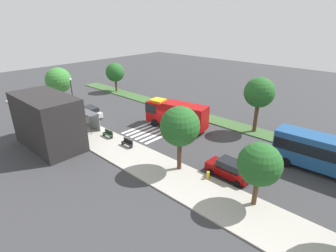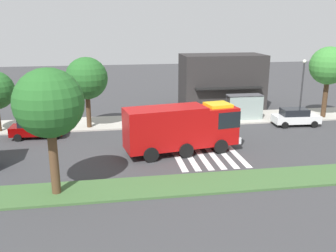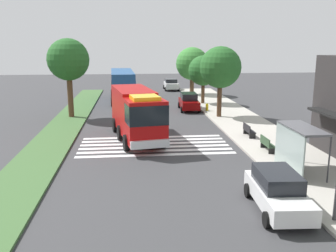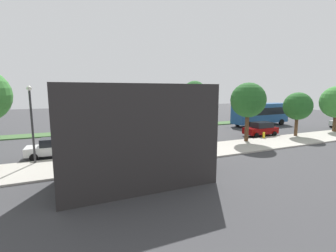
% 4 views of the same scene
% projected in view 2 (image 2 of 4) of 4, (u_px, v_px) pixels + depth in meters
% --- Properties ---
extents(ground_plane, '(120.00, 120.00, 0.00)m').
position_uv_depth(ground_plane, '(190.00, 147.00, 29.83)').
color(ground_plane, '#38383A').
extents(sidewalk, '(60.00, 4.91, 0.14)m').
position_uv_depth(sidewalk, '(172.00, 120.00, 37.54)').
color(sidewalk, '#ADA89E').
rests_on(sidewalk, ground_plane).
extents(median_strip, '(60.00, 3.00, 0.14)m').
position_uv_depth(median_strip, '(215.00, 183.00, 22.99)').
color(median_strip, '#3D6033').
rests_on(median_strip, ground_plane).
extents(crosswalk, '(4.95, 10.23, 0.01)m').
position_uv_depth(crosswalk, '(200.00, 146.00, 29.96)').
color(crosswalk, silver).
rests_on(crosswalk, ground_plane).
extents(fire_truck, '(9.09, 3.93, 3.64)m').
position_uv_depth(fire_truck, '(185.00, 126.00, 28.08)').
color(fire_truck, '#A50C0C').
rests_on(fire_truck, ground_plane).
extents(parked_car_mid, '(4.42, 2.11, 1.79)m').
position_uv_depth(parked_car_mid, '(36.00, 128.00, 31.89)').
color(parked_car_mid, '#720505').
rests_on(parked_car_mid, ground_plane).
extents(parked_car_east, '(4.48, 2.18, 1.68)m').
position_uv_depth(parked_car_east, '(296.00, 117.00, 35.64)').
color(parked_car_east, silver).
rests_on(parked_car_east, ground_plane).
extents(bus_stop_shelter, '(3.50, 1.40, 2.46)m').
position_uv_depth(bus_stop_shelter, '(246.00, 102.00, 37.18)').
color(bus_stop_shelter, '#4C4C51').
rests_on(bus_stop_shelter, sidewalk).
extents(bench_near_shelter, '(1.60, 0.50, 0.90)m').
position_uv_depth(bench_near_shelter, '(207.00, 116.00, 36.92)').
color(bench_near_shelter, '#2D472D').
rests_on(bench_near_shelter, sidewalk).
extents(bench_west_of_shelter, '(1.60, 0.50, 0.90)m').
position_uv_depth(bench_west_of_shelter, '(169.00, 118.00, 36.32)').
color(bench_west_of_shelter, black).
rests_on(bench_west_of_shelter, sidewalk).
extents(street_lamp, '(0.36, 0.36, 5.99)m').
position_uv_depth(street_lamp, '(302.00, 84.00, 36.80)').
color(street_lamp, '#2D2D30').
rests_on(street_lamp, sidewalk).
extents(storefront_building, '(9.23, 5.41, 6.15)m').
position_uv_depth(storefront_building, '(222.00, 82.00, 42.27)').
color(storefront_building, '#282626').
rests_on(storefront_building, ground_plane).
extents(sidewalk_tree_center, '(3.83, 3.83, 6.51)m').
position_uv_depth(sidewalk_tree_center, '(87.00, 79.00, 33.63)').
color(sidewalk_tree_center, '#47301E').
rests_on(sidewalk_tree_center, sidewalk).
extents(sidewalk_tree_far_east, '(3.78, 3.78, 7.19)m').
position_uv_depth(sidewalk_tree_far_east, '(329.00, 66.00, 37.17)').
color(sidewalk_tree_far_east, '#47301E').
rests_on(sidewalk_tree_far_east, sidewalk).
extents(median_tree_far_west, '(3.83, 3.83, 7.22)m').
position_uv_depth(median_tree_far_west, '(49.00, 104.00, 20.07)').
color(median_tree_far_west, '#513823').
rests_on(median_tree_far_west, median_strip).
extents(fire_hydrant, '(0.28, 0.28, 0.70)m').
position_uv_depth(fire_hydrant, '(54.00, 126.00, 33.81)').
color(fire_hydrant, gold).
rests_on(fire_hydrant, sidewalk).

